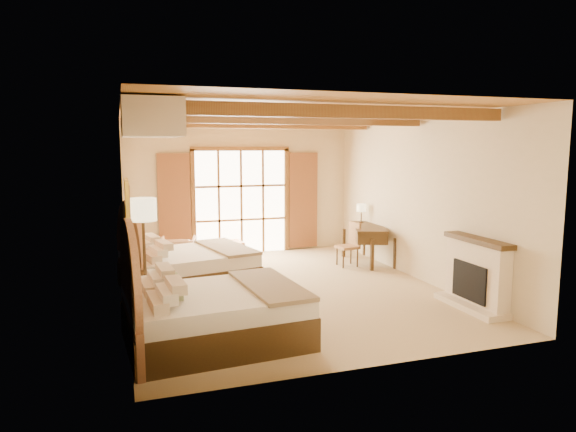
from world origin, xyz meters
name	(u,v)px	position (x,y,z in m)	size (l,w,h in m)	color
floor	(285,289)	(0.00, 0.00, 0.00)	(7.00, 7.00, 0.00)	tan
wall_back	(241,188)	(0.00, 3.50, 1.60)	(5.50, 5.50, 0.00)	beige
wall_left	(124,209)	(-2.75, 0.00, 1.60)	(7.00, 7.00, 0.00)	beige
wall_right	(418,198)	(2.75, 0.00, 1.60)	(7.00, 7.00, 0.00)	beige
ceiling	(284,112)	(0.00, 0.00, 3.20)	(7.00, 7.00, 0.00)	#B77537
ceiling_beams	(284,119)	(0.00, 0.00, 3.08)	(5.39, 4.60, 0.18)	brown
french_doors	(241,202)	(0.00, 3.44, 1.25)	(3.95, 0.08, 2.60)	white
fireplace	(476,277)	(2.60, -2.00, 0.51)	(0.46, 1.40, 1.16)	beige
painting	(128,204)	(-2.70, -0.75, 1.75)	(0.06, 0.95, 0.75)	gold
canopy_valance	(151,119)	(-2.40, -2.00, 2.95)	(0.70, 1.40, 0.45)	beige
bed_near	(203,310)	(-1.83, -2.13, 0.46)	(2.42, 1.90, 1.51)	#412F16
bed_far	(180,265)	(-1.81, 0.69, 0.45)	(2.57, 2.12, 1.48)	#412F16
nightstand	(145,290)	(-2.48, -0.41, 0.32)	(0.53, 0.53, 0.64)	#412F16
floor_lamp	(143,217)	(-2.50, -1.04, 1.58)	(0.39, 0.39, 1.86)	#352717
armchair	(178,253)	(-1.67, 2.28, 0.34)	(0.73, 0.75, 0.68)	#B27D56
ottoman	(229,251)	(-0.49, 2.68, 0.22)	(0.61, 0.61, 0.44)	tan
desk	(368,243)	(2.48, 1.52, 0.45)	(1.15, 1.69, 0.84)	#412F16
desk_chair	(348,252)	(1.90, 1.35, 0.30)	(0.47, 0.47, 0.96)	olive
desk_lamp	(361,208)	(2.55, 2.06, 1.16)	(0.22, 0.22, 0.43)	#352717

